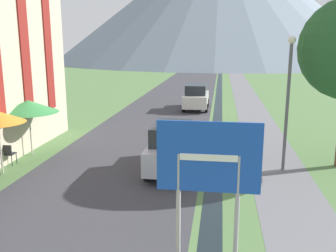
{
  "coord_description": "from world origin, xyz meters",
  "views": [
    {
      "loc": [
        1.34,
        -3.21,
        4.75
      ],
      "look_at": [
        -0.53,
        10.0,
        1.77
      ],
      "focal_mm": 40.0,
      "sensor_mm": 36.0,
      "label": 1
    }
  ],
  "objects_px": {
    "parked_car_far": "(196,97)",
    "cafe_umbrella_rear_green": "(28,106)",
    "streetlamp": "(288,93)",
    "parked_car_near": "(172,147)",
    "cafe_chair_far_right": "(8,153)",
    "road_sign": "(208,171)"
  },
  "relations": [
    {
      "from": "cafe_chair_far_right",
      "to": "parked_car_far",
      "type": "bearing_deg",
      "value": 68.24
    },
    {
      "from": "road_sign",
      "to": "parked_car_near",
      "type": "xyz_separation_m",
      "value": [
        -1.54,
        6.14,
        -1.28
      ]
    },
    {
      "from": "parked_car_near",
      "to": "streetlamp",
      "type": "xyz_separation_m",
      "value": [
        4.19,
        0.59,
        2.06
      ]
    },
    {
      "from": "parked_car_near",
      "to": "cafe_chair_far_right",
      "type": "height_order",
      "value": "parked_car_near"
    },
    {
      "from": "streetlamp",
      "to": "parked_car_near",
      "type": "bearing_deg",
      "value": -171.92
    },
    {
      "from": "cafe_chair_far_right",
      "to": "streetlamp",
      "type": "distance_m",
      "value": 10.97
    },
    {
      "from": "road_sign",
      "to": "parked_car_far",
      "type": "relative_size",
      "value": 0.82
    },
    {
      "from": "parked_car_far",
      "to": "streetlamp",
      "type": "bearing_deg",
      "value": -71.85
    },
    {
      "from": "road_sign",
      "to": "parked_car_far",
      "type": "xyz_separation_m",
      "value": [
        -1.54,
        19.52,
        -1.28
      ]
    },
    {
      "from": "road_sign",
      "to": "cafe_chair_far_right",
      "type": "relative_size",
      "value": 3.78
    },
    {
      "from": "parked_car_far",
      "to": "cafe_chair_far_right",
      "type": "relative_size",
      "value": 4.6
    },
    {
      "from": "cafe_chair_far_right",
      "to": "streetlamp",
      "type": "height_order",
      "value": "streetlamp"
    },
    {
      "from": "streetlamp",
      "to": "parked_car_far",
      "type": "bearing_deg",
      "value": 108.15
    },
    {
      "from": "cafe_chair_far_right",
      "to": "cafe_umbrella_rear_green",
      "type": "bearing_deg",
      "value": 85.71
    },
    {
      "from": "parked_car_near",
      "to": "cafe_chair_far_right",
      "type": "xyz_separation_m",
      "value": [
        -6.46,
        -0.36,
        -0.39
      ]
    },
    {
      "from": "road_sign",
      "to": "cafe_umbrella_rear_green",
      "type": "distance_m",
      "value": 10.64
    },
    {
      "from": "road_sign",
      "to": "streetlamp",
      "type": "height_order",
      "value": "streetlamp"
    },
    {
      "from": "parked_car_far",
      "to": "cafe_umbrella_rear_green",
      "type": "relative_size",
      "value": 1.58
    },
    {
      "from": "cafe_chair_far_right",
      "to": "cafe_umbrella_rear_green",
      "type": "height_order",
      "value": "cafe_umbrella_rear_green"
    },
    {
      "from": "parked_car_near",
      "to": "parked_car_far",
      "type": "distance_m",
      "value": 13.38
    },
    {
      "from": "parked_car_far",
      "to": "parked_car_near",
      "type": "bearing_deg",
      "value": -89.98
    },
    {
      "from": "road_sign",
      "to": "parked_car_near",
      "type": "relative_size",
      "value": 0.83
    }
  ]
}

